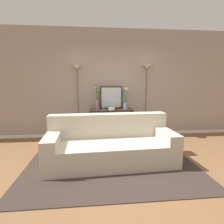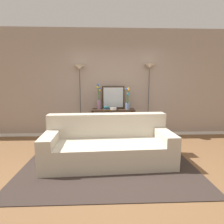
{
  "view_description": "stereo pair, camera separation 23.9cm",
  "coord_description": "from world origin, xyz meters",
  "px_view_note": "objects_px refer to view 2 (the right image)",
  "views": [
    {
      "loc": [
        -0.58,
        -2.73,
        1.49
      ],
      "look_at": [
        -0.18,
        1.21,
        0.84
      ],
      "focal_mm": 28.91,
      "sensor_mm": 36.0,
      "label": 1
    },
    {
      "loc": [
        -0.34,
        -2.75,
        1.49
      ],
      "look_at": [
        -0.18,
        1.21,
        0.84
      ],
      "focal_mm": 28.91,
      "sensor_mm": 36.0,
      "label": 2
    }
  ],
  "objects_px": {
    "console_table": "(113,119)",
    "wall_mirror": "(113,97)",
    "floor_lamp_left": "(80,81)",
    "book_row_under_console": "(105,136)",
    "vase_tall_flowers": "(99,100)",
    "vase_short_flowers": "(128,101)",
    "couch": "(108,146)",
    "book_stack": "(107,108)",
    "floor_lamp_right": "(149,80)",
    "fruit_bowl": "(113,109)"
  },
  "relations": [
    {
      "from": "wall_mirror",
      "to": "book_row_under_console",
      "type": "bearing_deg",
      "value": -149.51
    },
    {
      "from": "fruit_bowl",
      "to": "floor_lamp_left",
      "type": "bearing_deg",
      "value": 166.47
    },
    {
      "from": "vase_short_flowers",
      "to": "console_table",
      "type": "bearing_deg",
      "value": 178.98
    },
    {
      "from": "couch",
      "to": "book_stack",
      "type": "relative_size",
      "value": 12.74
    },
    {
      "from": "couch",
      "to": "floor_lamp_left",
      "type": "bearing_deg",
      "value": 114.4
    },
    {
      "from": "floor_lamp_right",
      "to": "vase_tall_flowers",
      "type": "bearing_deg",
      "value": -176.47
    },
    {
      "from": "vase_tall_flowers",
      "to": "vase_short_flowers",
      "type": "bearing_deg",
      "value": -2.39
    },
    {
      "from": "console_table",
      "to": "floor_lamp_left",
      "type": "relative_size",
      "value": 0.58
    },
    {
      "from": "console_table",
      "to": "wall_mirror",
      "type": "bearing_deg",
      "value": 86.35
    },
    {
      "from": "console_table",
      "to": "floor_lamp_right",
      "type": "relative_size",
      "value": 0.57
    },
    {
      "from": "vase_short_flowers",
      "to": "book_row_under_console",
      "type": "relative_size",
      "value": 1.16
    },
    {
      "from": "floor_lamp_left",
      "to": "wall_mirror",
      "type": "xyz_separation_m",
      "value": [
        0.89,
        0.03,
        -0.43
      ]
    },
    {
      "from": "floor_lamp_left",
      "to": "wall_mirror",
      "type": "relative_size",
      "value": 3.21
    },
    {
      "from": "floor_lamp_left",
      "to": "floor_lamp_right",
      "type": "bearing_deg",
      "value": 0.0
    },
    {
      "from": "couch",
      "to": "vase_tall_flowers",
      "type": "xyz_separation_m",
      "value": [
        -0.22,
        1.5,
        0.74
      ]
    },
    {
      "from": "wall_mirror",
      "to": "book_stack",
      "type": "xyz_separation_m",
      "value": [
        -0.18,
        -0.25,
        -0.27
      ]
    },
    {
      "from": "floor_lamp_right",
      "to": "fruit_bowl",
      "type": "bearing_deg",
      "value": -167.9
    },
    {
      "from": "couch",
      "to": "book_row_under_console",
      "type": "bearing_deg",
      "value": 92.62
    },
    {
      "from": "floor_lamp_right",
      "to": "couch",
      "type": "bearing_deg",
      "value": -125.36
    },
    {
      "from": "floor_lamp_left",
      "to": "book_stack",
      "type": "distance_m",
      "value": 1.01
    },
    {
      "from": "console_table",
      "to": "book_stack",
      "type": "bearing_deg",
      "value": -148.42
    },
    {
      "from": "floor_lamp_left",
      "to": "fruit_bowl",
      "type": "relative_size",
      "value": 10.2
    },
    {
      "from": "console_table",
      "to": "wall_mirror",
      "type": "distance_m",
      "value": 0.57
    },
    {
      "from": "floor_lamp_left",
      "to": "floor_lamp_right",
      "type": "relative_size",
      "value": 0.98
    },
    {
      "from": "wall_mirror",
      "to": "floor_lamp_right",
      "type": "bearing_deg",
      "value": -1.88
    },
    {
      "from": "floor_lamp_right",
      "to": "vase_tall_flowers",
      "type": "relative_size",
      "value": 2.97
    },
    {
      "from": "floor_lamp_right",
      "to": "fruit_bowl",
      "type": "height_order",
      "value": "floor_lamp_right"
    },
    {
      "from": "floor_lamp_left",
      "to": "fruit_bowl",
      "type": "bearing_deg",
      "value": -13.53
    },
    {
      "from": "floor_lamp_left",
      "to": "vase_short_flowers",
      "type": "relative_size",
      "value": 3.41
    },
    {
      "from": "couch",
      "to": "console_table",
      "type": "bearing_deg",
      "value": 83.81
    },
    {
      "from": "console_table",
      "to": "vase_tall_flowers",
      "type": "distance_m",
      "value": 0.64
    },
    {
      "from": "console_table",
      "to": "book_row_under_console",
      "type": "xyz_separation_m",
      "value": [
        -0.23,
        0.0,
        -0.48
      ]
    },
    {
      "from": "couch",
      "to": "floor_lamp_left",
      "type": "relative_size",
      "value": 1.22
    },
    {
      "from": "console_table",
      "to": "book_row_under_console",
      "type": "height_order",
      "value": "console_table"
    },
    {
      "from": "vase_short_flowers",
      "to": "book_stack",
      "type": "distance_m",
      "value": 0.59
    },
    {
      "from": "fruit_bowl",
      "to": "book_row_under_console",
      "type": "relative_size",
      "value": 0.39
    },
    {
      "from": "console_table",
      "to": "vase_tall_flowers",
      "type": "height_order",
      "value": "vase_tall_flowers"
    },
    {
      "from": "vase_tall_flowers",
      "to": "vase_short_flowers",
      "type": "xyz_separation_m",
      "value": [
        0.76,
        -0.03,
        -0.04
      ]
    },
    {
      "from": "wall_mirror",
      "to": "vase_short_flowers",
      "type": "xyz_separation_m",
      "value": [
        0.37,
        -0.15,
        -0.09
      ]
    },
    {
      "from": "console_table",
      "to": "fruit_bowl",
      "type": "relative_size",
      "value": 5.96
    },
    {
      "from": "book_stack",
      "to": "floor_lamp_right",
      "type": "bearing_deg",
      "value": 10.69
    },
    {
      "from": "floor_lamp_right",
      "to": "book_stack",
      "type": "distance_m",
      "value": 1.37
    },
    {
      "from": "fruit_bowl",
      "to": "book_row_under_console",
      "type": "bearing_deg",
      "value": 154.99
    },
    {
      "from": "floor_lamp_left",
      "to": "book_row_under_console",
      "type": "xyz_separation_m",
      "value": [
        0.65,
        -0.11,
        -1.47
      ]
    },
    {
      "from": "fruit_bowl",
      "to": "book_stack",
      "type": "xyz_separation_m",
      "value": [
        -0.16,
        -0.01,
        0.0
      ]
    },
    {
      "from": "couch",
      "to": "wall_mirror",
      "type": "height_order",
      "value": "wall_mirror"
    },
    {
      "from": "vase_tall_flowers",
      "to": "fruit_bowl",
      "type": "height_order",
      "value": "vase_tall_flowers"
    },
    {
      "from": "wall_mirror",
      "to": "vase_tall_flowers",
      "type": "xyz_separation_m",
      "value": [
        -0.39,
        -0.11,
        -0.05
      ]
    },
    {
      "from": "vase_short_flowers",
      "to": "book_row_under_console",
      "type": "bearing_deg",
      "value": 179.36
    },
    {
      "from": "book_stack",
      "to": "console_table",
      "type": "bearing_deg",
      "value": 31.58
    }
  ]
}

